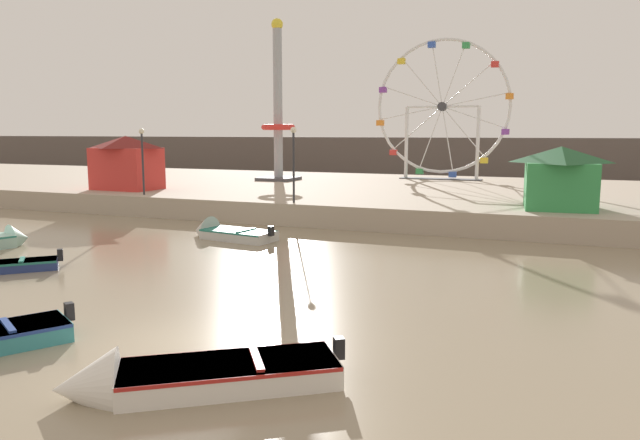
{
  "coord_description": "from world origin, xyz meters",
  "views": [
    {
      "loc": [
        8.4,
        -11.6,
        5.0
      ],
      "look_at": [
        -0.48,
        10.47,
        1.52
      ],
      "focal_mm": 33.93,
      "sensor_mm": 36.0,
      "label": 1
    }
  ],
  "objects_px": {
    "motorboat_pale_grey": "(224,233)",
    "promenade_lamp_near": "(294,154)",
    "motorboat_white_red_stripe": "(175,378)",
    "carnival_booth_red_striped": "(127,162)",
    "carnival_booth_green_kiosk": "(560,176)",
    "drop_tower_steel_tower": "(278,119)",
    "promenade_lamp_far": "(142,152)",
    "ferris_wheel_white_frame": "(442,109)"
  },
  "relations": [
    {
      "from": "ferris_wheel_white_frame",
      "to": "drop_tower_steel_tower",
      "type": "relative_size",
      "value": 0.89
    },
    {
      "from": "motorboat_white_red_stripe",
      "to": "ferris_wheel_white_frame",
      "type": "height_order",
      "value": "ferris_wheel_white_frame"
    },
    {
      "from": "carnival_booth_green_kiosk",
      "to": "promenade_lamp_near",
      "type": "distance_m",
      "value": 13.62
    },
    {
      "from": "motorboat_pale_grey",
      "to": "ferris_wheel_white_frame",
      "type": "xyz_separation_m",
      "value": [
        5.66,
        24.11,
        6.5
      ]
    },
    {
      "from": "ferris_wheel_white_frame",
      "to": "drop_tower_steel_tower",
      "type": "xyz_separation_m",
      "value": [
        -11.71,
        -5.58,
        -0.74
      ]
    },
    {
      "from": "motorboat_pale_grey",
      "to": "motorboat_white_red_stripe",
      "type": "distance_m",
      "value": 17.2
    },
    {
      "from": "motorboat_white_red_stripe",
      "to": "promenade_lamp_near",
      "type": "bearing_deg",
      "value": -107.1
    },
    {
      "from": "carnival_booth_green_kiosk",
      "to": "ferris_wheel_white_frame",
      "type": "bearing_deg",
      "value": 113.73
    },
    {
      "from": "carnival_booth_green_kiosk",
      "to": "promenade_lamp_far",
      "type": "xyz_separation_m",
      "value": [
        -23.48,
        -2.31,
        1.0
      ]
    },
    {
      "from": "promenade_lamp_near",
      "to": "motorboat_white_red_stripe",
      "type": "bearing_deg",
      "value": -71.85
    },
    {
      "from": "drop_tower_steel_tower",
      "to": "promenade_lamp_far",
      "type": "relative_size",
      "value": 3.1
    },
    {
      "from": "ferris_wheel_white_frame",
      "to": "carnival_booth_red_striped",
      "type": "height_order",
      "value": "ferris_wheel_white_frame"
    },
    {
      "from": "motorboat_white_red_stripe",
      "to": "promenade_lamp_far",
      "type": "bearing_deg",
      "value": -86.1
    },
    {
      "from": "motorboat_pale_grey",
      "to": "promenade_lamp_near",
      "type": "relative_size",
      "value": 1.16
    },
    {
      "from": "ferris_wheel_white_frame",
      "to": "promenade_lamp_far",
      "type": "height_order",
      "value": "ferris_wheel_white_frame"
    },
    {
      "from": "carnival_booth_red_striped",
      "to": "promenade_lamp_near",
      "type": "height_order",
      "value": "promenade_lamp_near"
    },
    {
      "from": "motorboat_white_red_stripe",
      "to": "promenade_lamp_near",
      "type": "distance_m",
      "value": 21.68
    },
    {
      "from": "motorboat_white_red_stripe",
      "to": "carnival_booth_red_striped",
      "type": "height_order",
      "value": "carnival_booth_red_striped"
    },
    {
      "from": "motorboat_white_red_stripe",
      "to": "carnival_booth_red_striped",
      "type": "bearing_deg",
      "value": -84.29
    },
    {
      "from": "motorboat_white_red_stripe",
      "to": "carnival_booth_red_striped",
      "type": "xyz_separation_m",
      "value": [
        -20.06,
        23.1,
        2.77
      ]
    },
    {
      "from": "motorboat_pale_grey",
      "to": "carnival_booth_green_kiosk",
      "type": "distance_m",
      "value": 16.79
    },
    {
      "from": "ferris_wheel_white_frame",
      "to": "drop_tower_steel_tower",
      "type": "height_order",
      "value": "drop_tower_steel_tower"
    },
    {
      "from": "drop_tower_steel_tower",
      "to": "promenade_lamp_far",
      "type": "xyz_separation_m",
      "value": [
        -2.76,
        -13.09,
        -2.21
      ]
    },
    {
      "from": "motorboat_pale_grey",
      "to": "promenade_lamp_far",
      "type": "distance_m",
      "value": 10.95
    },
    {
      "from": "carnival_booth_green_kiosk",
      "to": "carnival_booth_red_striped",
      "type": "distance_m",
      "value": 26.72
    },
    {
      "from": "motorboat_white_red_stripe",
      "to": "drop_tower_steel_tower",
      "type": "xyz_separation_m",
      "value": [
        -14.07,
        33.75,
        5.74
      ]
    },
    {
      "from": "motorboat_white_red_stripe",
      "to": "ferris_wheel_white_frame",
      "type": "relative_size",
      "value": 0.48
    },
    {
      "from": "motorboat_pale_grey",
      "to": "promenade_lamp_far",
      "type": "xyz_separation_m",
      "value": [
        -8.81,
        5.45,
        3.55
      ]
    },
    {
      "from": "promenade_lamp_near",
      "to": "drop_tower_steel_tower",
      "type": "bearing_deg",
      "value": 118.88
    },
    {
      "from": "ferris_wheel_white_frame",
      "to": "motorboat_white_red_stripe",
      "type": "bearing_deg",
      "value": -86.58
    },
    {
      "from": "drop_tower_steel_tower",
      "to": "promenade_lamp_far",
      "type": "height_order",
      "value": "drop_tower_steel_tower"
    },
    {
      "from": "motorboat_pale_grey",
      "to": "promenade_lamp_near",
      "type": "distance_m",
      "value": 6.38
    },
    {
      "from": "promenade_lamp_near",
      "to": "promenade_lamp_far",
      "type": "bearing_deg",
      "value": 178.06
    },
    {
      "from": "motorboat_white_red_stripe",
      "to": "drop_tower_steel_tower",
      "type": "bearing_deg",
      "value": -102.62
    },
    {
      "from": "carnival_booth_red_striped",
      "to": "carnival_booth_green_kiosk",
      "type": "bearing_deg",
      "value": 1.84
    },
    {
      "from": "drop_tower_steel_tower",
      "to": "promenade_lamp_near",
      "type": "xyz_separation_m",
      "value": [
        7.41,
        -13.43,
        -2.17
      ]
    },
    {
      "from": "carnival_booth_green_kiosk",
      "to": "promenade_lamp_near",
      "type": "xyz_separation_m",
      "value": [
        -13.32,
        -2.65,
        1.03
      ]
    },
    {
      "from": "motorboat_pale_grey",
      "to": "motorboat_white_red_stripe",
      "type": "bearing_deg",
      "value": 126.52
    },
    {
      "from": "carnival_booth_green_kiosk",
      "to": "motorboat_pale_grey",
      "type": "bearing_deg",
      "value": -157.27
    },
    {
      "from": "drop_tower_steel_tower",
      "to": "carnival_booth_red_striped",
      "type": "xyz_separation_m",
      "value": [
        -5.99,
        -10.65,
        -2.97
      ]
    },
    {
      "from": "ferris_wheel_white_frame",
      "to": "drop_tower_steel_tower",
      "type": "distance_m",
      "value": 13.0
    },
    {
      "from": "ferris_wheel_white_frame",
      "to": "carnival_booth_green_kiosk",
      "type": "xyz_separation_m",
      "value": [
        9.01,
        -16.36,
        -3.94
      ]
    }
  ]
}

